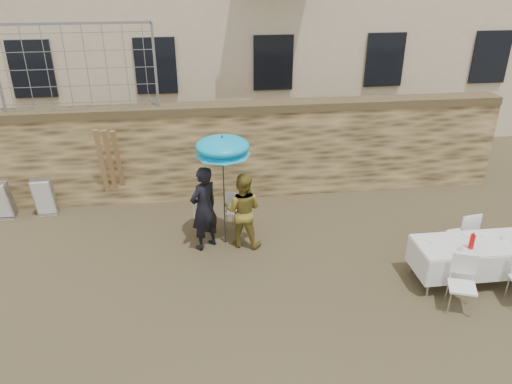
{
  "coord_description": "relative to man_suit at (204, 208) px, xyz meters",
  "views": [
    {
      "loc": [
        -0.6,
        -5.81,
        5.37
      ],
      "look_at": [
        0.4,
        2.2,
        1.4
      ],
      "focal_mm": 35.0,
      "sensor_mm": 36.0,
      "label": 1
    }
  ],
  "objects": [
    {
      "name": "ground",
      "position": [
        0.55,
        -2.7,
        -0.86
      ],
      "size": [
        80.0,
        80.0,
        0.0
      ],
      "primitive_type": "plane",
      "color": "brown",
      "rests_on": "ground"
    },
    {
      "name": "stone_wall",
      "position": [
        0.55,
        2.3,
        0.24
      ],
      "size": [
        13.0,
        0.5,
        2.2
      ],
      "primitive_type": "cube",
      "color": "olive",
      "rests_on": "ground"
    },
    {
      "name": "chain_link_fence",
      "position": [
        -2.45,
        2.3,
        2.24
      ],
      "size": [
        3.2,
        0.06,
        1.8
      ],
      "primitive_type": null,
      "color": "gray",
      "rests_on": "stone_wall"
    },
    {
      "name": "man_suit",
      "position": [
        0.0,
        0.0,
        0.0
      ],
      "size": [
        0.75,
        0.71,
        1.72
      ],
      "primitive_type": "imported",
      "rotation": [
        0.0,
        0.0,
        3.81
      ],
      "color": "black",
      "rests_on": "ground"
    },
    {
      "name": "woman_dress",
      "position": [
        0.75,
        0.0,
        -0.09
      ],
      "size": [
        0.9,
        0.8,
        1.54
      ],
      "primitive_type": "imported",
      "rotation": [
        0.0,
        0.0,
        2.8
      ],
      "color": "#B19936",
      "rests_on": "ground"
    },
    {
      "name": "umbrella",
      "position": [
        0.4,
        0.1,
        1.16
      ],
      "size": [
        1.05,
        1.05,
        2.13
      ],
      "color": "#3F3F44",
      "rests_on": "ground"
    },
    {
      "name": "couple_chair_left",
      "position": [
        0.0,
        0.55,
        -0.38
      ],
      "size": [
        0.48,
        0.48,
        0.96
      ],
      "primitive_type": null,
      "rotation": [
        0.0,
        0.0,
        3.14
      ],
      "color": "white",
      "rests_on": "ground"
    },
    {
      "name": "couple_chair_right",
      "position": [
        0.7,
        0.55,
        -0.38
      ],
      "size": [
        0.64,
        0.64,
        0.96
      ],
      "primitive_type": null,
      "rotation": [
        0.0,
        0.0,
        2.7
      ],
      "color": "white",
      "rests_on": "ground"
    },
    {
      "name": "banquet_table",
      "position": [
        4.65,
        -1.69,
        -0.13
      ],
      "size": [
        2.1,
        0.85,
        0.78
      ],
      "color": "silver",
      "rests_on": "ground"
    },
    {
      "name": "soda_bottle",
      "position": [
        4.45,
        -1.84,
        0.04
      ],
      "size": [
        0.09,
        0.09,
        0.26
      ],
      "primitive_type": "cylinder",
      "color": "red",
      "rests_on": "banquet_table"
    },
    {
      "name": "table_chair_front_left",
      "position": [
        4.05,
        -2.44,
        -0.38
      ],
      "size": [
        0.62,
        0.62,
        0.96
      ],
      "primitive_type": null,
      "rotation": [
        0.0,
        0.0,
        -0.36
      ],
      "color": "white",
      "rests_on": "ground"
    },
    {
      "name": "table_chair_back",
      "position": [
        4.85,
        -0.89,
        -0.38
      ],
      "size": [
        0.55,
        0.55,
        0.96
      ],
      "primitive_type": null,
      "rotation": [
        0.0,
        0.0,
        3.29
      ],
      "color": "white",
      "rests_on": "ground"
    },
    {
      "name": "chair_stack_left",
      "position": [
        -4.35,
        1.83,
        -0.4
      ],
      "size": [
        0.46,
        0.4,
        0.92
      ],
      "primitive_type": null,
      "color": "white",
      "rests_on": "ground"
    },
    {
      "name": "chair_stack_right",
      "position": [
        -3.45,
        1.83,
        -0.4
      ],
      "size": [
        0.46,
        0.32,
        0.92
      ],
      "primitive_type": null,
      "color": "white",
      "rests_on": "ground"
    },
    {
      "name": "wood_planks",
      "position": [
        -1.85,
        1.9,
        0.14
      ],
      "size": [
        0.7,
        0.2,
        2.0
      ],
      "primitive_type": null,
      "color": "#A37749",
      "rests_on": "ground"
    }
  ]
}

